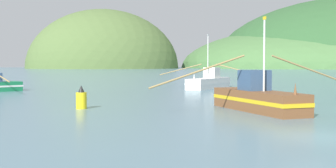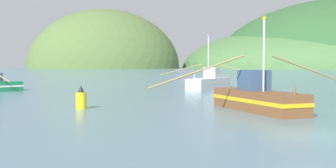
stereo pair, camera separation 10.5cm
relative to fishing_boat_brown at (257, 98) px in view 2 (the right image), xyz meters
name	(u,v)px [view 2 (the right image)]	position (x,y,z in m)	size (l,w,h in m)	color
ground_plane	(312,137)	(-1.41, -10.17, -0.85)	(600.00, 600.00, 0.00)	slate
hill_far_center	(332,68)	(138.21, 231.01, -0.85)	(190.89, 152.72, 53.48)	#47703D
hill_mid_left	(104,68)	(-4.58, 223.01, -0.85)	(84.52, 67.61, 65.76)	#516B38
fishing_boat_brown	(257,98)	(0.00, 0.00, 0.00)	(14.93, 9.06, 6.16)	brown
fishing_boat_white	(210,82)	(3.58, 25.64, -0.04)	(11.06, 8.94, 6.70)	white
channel_buoy	(81,99)	(-11.54, 3.38, -0.17)	(0.74, 0.74, 1.64)	yellow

